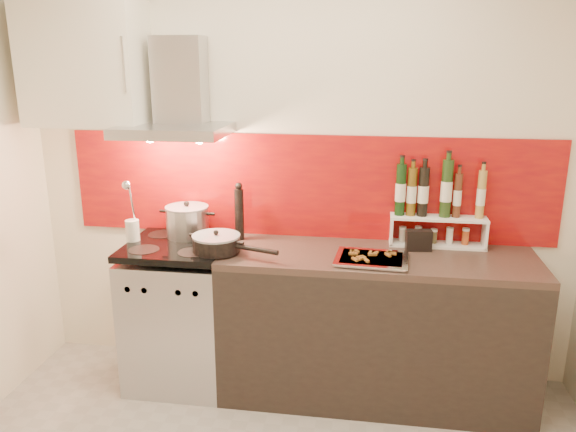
% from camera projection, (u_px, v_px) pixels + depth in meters
% --- Properties ---
extents(back_wall, '(3.40, 0.02, 2.60)m').
position_uv_depth(back_wall, '(299.00, 173.00, 3.46)').
color(back_wall, silver).
rests_on(back_wall, ground).
extents(backsplash, '(3.00, 0.02, 0.64)m').
position_uv_depth(backsplash, '(307.00, 186.00, 3.46)').
color(backsplash, maroon).
rests_on(backsplash, back_wall).
extents(range_stove, '(0.60, 0.60, 0.91)m').
position_uv_depth(range_stove, '(181.00, 314.00, 3.50)').
color(range_stove, '#B7B7BA').
rests_on(range_stove, ground).
extents(counter, '(1.80, 0.60, 0.90)m').
position_uv_depth(counter, '(375.00, 326.00, 3.33)').
color(counter, black).
rests_on(counter, ground).
extents(range_hood, '(0.62, 0.50, 0.61)m').
position_uv_depth(range_hood, '(178.00, 101.00, 3.29)').
color(range_hood, '#B7B7BA').
rests_on(range_hood, back_wall).
extents(upper_cabinet, '(0.70, 0.35, 0.72)m').
position_uv_depth(upper_cabinet, '(85.00, 64.00, 3.30)').
color(upper_cabinet, white).
rests_on(upper_cabinet, back_wall).
extents(stock_pot, '(0.27, 0.27, 0.23)m').
position_uv_depth(stock_pot, '(187.00, 221.00, 3.48)').
color(stock_pot, '#B7B7BA').
rests_on(stock_pot, range_stove).
extents(saute_pan, '(0.52, 0.28, 0.13)m').
position_uv_depth(saute_pan, '(217.00, 243.00, 3.22)').
color(saute_pan, black).
rests_on(saute_pan, range_stove).
extents(utensil_jar, '(0.08, 0.12, 0.40)m').
position_uv_depth(utensil_jar, '(132.00, 224.00, 3.39)').
color(utensil_jar, silver).
rests_on(utensil_jar, range_stove).
extents(pepper_mill, '(0.06, 0.06, 0.36)m').
position_uv_depth(pepper_mill, '(239.00, 212.00, 3.44)').
color(pepper_mill, black).
rests_on(pepper_mill, counter).
extents(step_shelf, '(0.56, 0.15, 0.52)m').
position_uv_depth(step_shelf, '(435.00, 208.00, 3.31)').
color(step_shelf, white).
rests_on(step_shelf, counter).
extents(caddy_box, '(0.15, 0.08, 0.13)m').
position_uv_depth(caddy_box, '(419.00, 241.00, 3.27)').
color(caddy_box, black).
rests_on(caddy_box, counter).
extents(baking_tray, '(0.41, 0.33, 0.03)m').
position_uv_depth(baking_tray, '(371.00, 258.00, 3.10)').
color(baking_tray, silver).
rests_on(baking_tray, counter).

